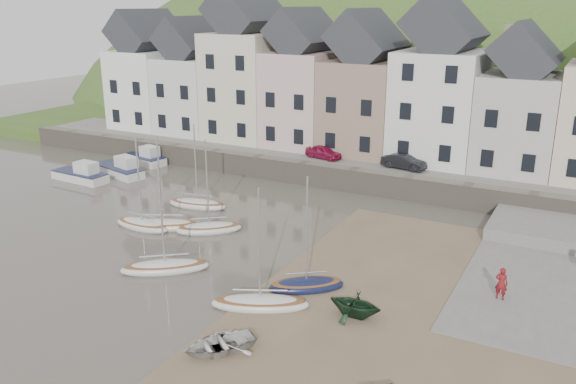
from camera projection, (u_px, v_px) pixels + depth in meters
The scene contains 23 objects.
ground at pixel (236, 274), 32.23m from camera, with size 160.00×160.00×0.00m, color #4C463C.
quay_land at pixel (411, 144), 58.87m from camera, with size 90.00×30.00×1.50m, color #3E5C24.
quay_street at pixel (370, 162), 48.97m from camera, with size 70.00×7.00×0.10m, color slate.
seawall at pixel (354, 180), 46.23m from camera, with size 70.00×1.20×1.80m, color slate.
beach at pixel (436, 322), 27.28m from camera, with size 18.00×26.00×0.06m, color brown.
slipway at pixel (547, 273), 32.19m from camera, with size 8.00×18.00×0.12m, color slate.
hillside at pixel (425, 223), 90.34m from camera, with size 134.40×84.00×84.00m.
townhouse_terrace at pixel (408, 88), 49.35m from camera, with size 61.05×8.00×13.93m.
sailboat_0 at pixel (197, 204), 42.65m from camera, with size 4.63×2.33×6.32m.
sailboat_1 at pixel (142, 224), 38.65m from camera, with size 4.15×1.52×6.32m.
sailboat_2 at pixel (163, 225), 38.61m from camera, with size 5.13×3.56×6.32m.
sailboat_3 at pixel (209, 228), 38.05m from camera, with size 4.26×3.81×6.32m.
sailboat_4 at pixel (165, 267), 32.44m from camera, with size 4.76×4.15×6.32m.
sailboat_5 at pixel (306, 285), 30.35m from camera, with size 4.06×3.57×6.32m.
sailboat_6 at pixel (260, 303), 28.54m from camera, with size 4.97×3.45×6.32m.
motorboat_0 at pixel (120, 169), 50.54m from camera, with size 5.81×3.04×1.70m.
motorboat_1 at pixel (81, 174), 48.88m from camera, with size 5.28×2.04×1.70m.
motorboat_2 at pixel (145, 158), 54.13m from camera, with size 4.73×2.48×1.70m.
rowboat_white at pixel (219, 344), 24.89m from camera, with size 2.21×3.10×0.64m, color silver.
rowboat_green at pixel (355, 304), 27.52m from camera, with size 2.17×2.51×1.32m, color #16321C.
person_red at pixel (501, 283), 28.98m from camera, with size 0.62×0.40×1.69m, color maroon.
car_left at pixel (323, 152), 49.66m from camera, with size 1.30×3.24×1.10m, color #991640.
car_right at pixel (404, 162), 46.51m from camera, with size 1.24×3.55×1.17m, color black.
Camera 1 is at (16.34, -24.52, 14.09)m, focal length 36.76 mm.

